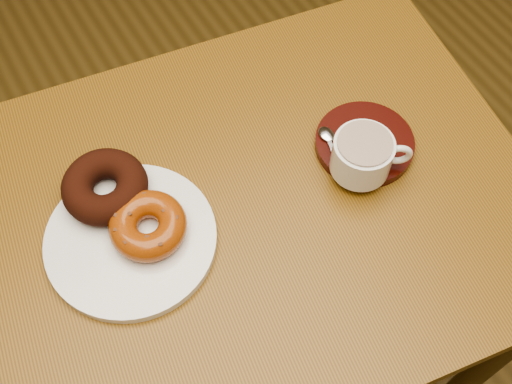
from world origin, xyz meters
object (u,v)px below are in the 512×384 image
coffee_cup (363,155)px  donut_plate (131,239)px  cafe_table (245,244)px  saucer (364,143)px

coffee_cup → donut_plate: bearing=-160.5°
cafe_table → donut_plate: 0.20m
coffee_cup → saucer: bearing=76.6°
donut_plate → saucer: 0.35m
cafe_table → coffee_cup: coffee_cup is taller
donut_plate → saucer: saucer is taller
cafe_table → saucer: 0.24m
saucer → coffee_cup: size_ratio=1.38×
donut_plate → coffee_cup: coffee_cup is taller
saucer → cafe_table: bearing=179.1°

